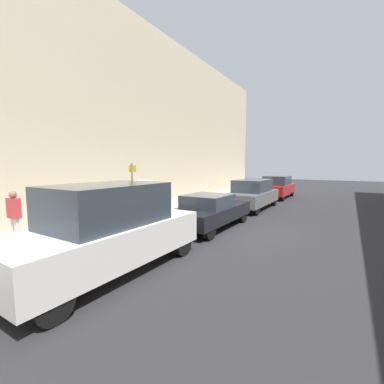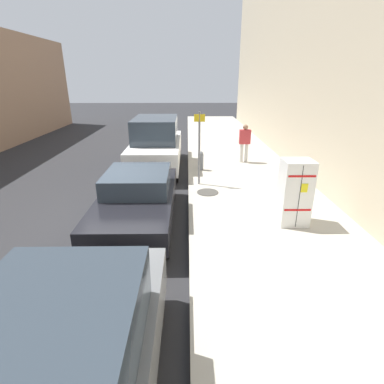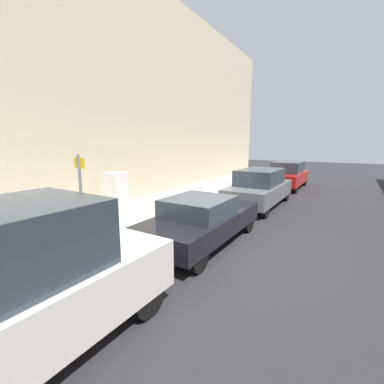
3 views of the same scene
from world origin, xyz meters
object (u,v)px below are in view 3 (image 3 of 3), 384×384
object	(u,v)px
street_sign_post	(82,201)
fire_hydrant	(0,270)
parked_suv_red	(288,175)
discarded_refrigerator	(116,194)
parked_suv_gray	(260,187)
parked_sedan_dark	(202,219)

from	to	relation	value
street_sign_post	fire_hydrant	xyz separation A→B (m)	(-0.13, -1.72, -1.00)
street_sign_post	parked_suv_red	world-z (taller)	street_sign_post
discarded_refrigerator	fire_hydrant	bearing A→B (deg)	-65.56
parked_suv_red	street_sign_post	bearing A→B (deg)	-96.98
fire_hydrant	parked_suv_gray	xyz separation A→B (m)	(1.85, 9.79, 0.34)
discarded_refrigerator	parked_suv_red	xyz separation A→B (m)	(4.01, 11.02, -0.11)
discarded_refrigerator	street_sign_post	xyz separation A→B (m)	(2.29, -3.03, 0.56)
fire_hydrant	parked_sedan_dark	distance (m)	4.75
parked_sedan_dark	parked_suv_red	world-z (taller)	parked_suv_red
discarded_refrigerator	fire_hydrant	distance (m)	5.24
street_sign_post	parked_sedan_dark	world-z (taller)	street_sign_post
fire_hydrant	discarded_refrigerator	bearing A→B (deg)	114.44
fire_hydrant	parked_suv_gray	bearing A→B (deg)	79.29
parked_sedan_dark	street_sign_post	bearing A→B (deg)	-122.99
discarded_refrigerator	parked_suv_gray	bearing A→B (deg)	51.50
parked_sedan_dark	discarded_refrigerator	bearing A→B (deg)	174.61
fire_hydrant	street_sign_post	bearing A→B (deg)	85.62
street_sign_post	parked_suv_gray	distance (m)	8.28
discarded_refrigerator	parked_suv_red	size ratio (longest dim) A/B	0.36
parked_sedan_dark	parked_suv_red	bearing A→B (deg)	90.00
street_sign_post	parked_suv_gray	size ratio (longest dim) A/B	0.52
fire_hydrant	parked_sedan_dark	world-z (taller)	parked_sedan_dark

